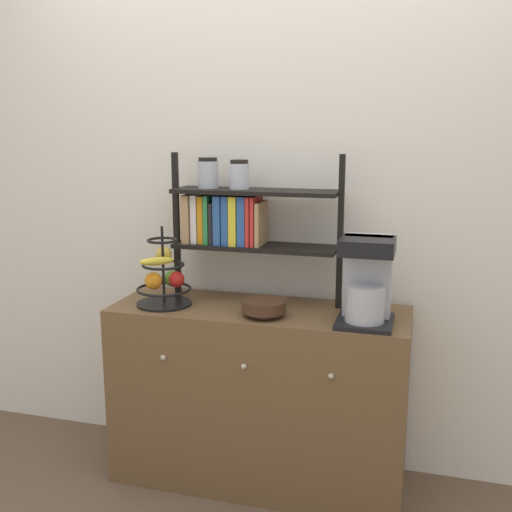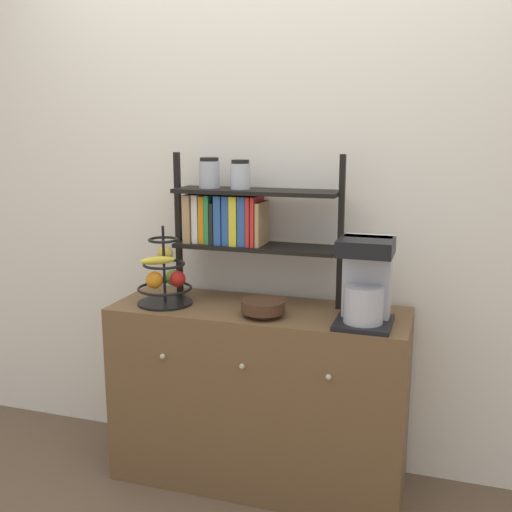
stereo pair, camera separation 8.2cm
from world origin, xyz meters
The scene contains 7 objects.
ground_plane centered at (0.00, 0.00, 0.00)m, with size 12.00×12.00×0.00m, color brown.
wall_back centered at (0.00, 0.49, 1.30)m, with size 7.00×0.05×2.60m, color silver.
sideboard centered at (0.00, 0.22, 0.40)m, with size 1.28×0.46×0.80m.
coffee_maker centered at (0.46, 0.16, 0.97)m, with size 0.22×0.24×0.35m.
fruit_stand centered at (-0.42, 0.17, 0.92)m, with size 0.24×0.24×0.35m.
wooden_bowl centered at (0.05, 0.12, 0.84)m, with size 0.18×0.18×0.07m.
shelf_hutch centered at (-0.14, 0.33, 1.19)m, with size 0.77×0.20×0.66m.
Camera 1 is at (0.66, -2.16, 1.55)m, focal length 42.00 mm.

